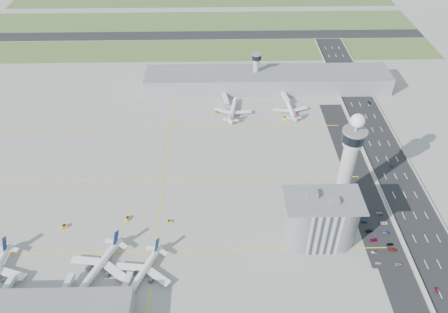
{
  "coord_description": "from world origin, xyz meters",
  "views": [
    {
      "loc": [
        -4.85,
        -186.33,
        194.15
      ],
      "look_at": [
        0.0,
        35.0,
        15.0
      ],
      "focal_mm": 35.0,
      "sensor_mm": 36.0,
      "label": 1
    }
  ],
  "objects_px": {
    "airplane_near_c": "(142,271)",
    "car_hw_1": "(392,166)",
    "airplane_far_a": "(233,108)",
    "car_hw_2": "(369,103)",
    "tug_4": "(216,112)",
    "jet_bridge_near_1": "(61,299)",
    "car_lot_8": "(390,244)",
    "tug_2": "(127,218)",
    "tug_0": "(64,226)",
    "car_lot_2": "(374,240)",
    "jet_bridge_far_1": "(283,95)",
    "jet_bridge_far_0": "(224,95)",
    "car_lot_10": "(384,223)",
    "secondary_tower": "(256,68)",
    "tug_1": "(104,257)",
    "car_lot_9": "(386,233)",
    "car_lot_4": "(364,222)",
    "jet_bridge_near_0": "(0,300)",
    "car_hw_4": "(336,69)",
    "control_tower": "(349,157)",
    "jet_bridge_near_2": "(122,298)",
    "airplane_near_b": "(97,264)",
    "airplane_far_b": "(290,106)",
    "car_lot_1": "(374,252)",
    "car_lot_0": "(378,263)",
    "car_lot_3": "(369,231)",
    "car_hw_0": "(437,290)",
    "admin_building": "(320,220)",
    "tug_5": "(284,118)",
    "tug_3": "(169,221)",
    "car_lot_5": "(364,215)"
  },
  "relations": [
    {
      "from": "jet_bridge_near_2",
      "to": "car_hw_0",
      "type": "relative_size",
      "value": 4.03
    },
    {
      "from": "car_lot_4",
      "to": "jet_bridge_near_0",
      "type": "bearing_deg",
      "value": 108.61
    },
    {
      "from": "admin_building",
      "to": "tug_5",
      "type": "bearing_deg",
      "value": 91.27
    },
    {
      "from": "tug_5",
      "to": "car_lot_2",
      "type": "xyz_separation_m",
      "value": [
        34.86,
        -124.86,
        -0.41
      ]
    },
    {
      "from": "airplane_far_a",
      "to": "tug_3",
      "type": "distance_m",
      "value": 125.22
    },
    {
      "from": "car_lot_4",
      "to": "car_lot_9",
      "type": "bearing_deg",
      "value": -126.28
    },
    {
      "from": "car_lot_10",
      "to": "airplane_near_c",
      "type": "bearing_deg",
      "value": 108.52
    },
    {
      "from": "tug_1",
      "to": "car_lot_9",
      "type": "bearing_deg",
      "value": 125.08
    },
    {
      "from": "car_hw_4",
      "to": "tug_4",
      "type": "bearing_deg",
      "value": -138.02
    },
    {
      "from": "tug_2",
      "to": "tug_0",
      "type": "bearing_deg",
      "value": 41.66
    },
    {
      "from": "jet_bridge_near_2",
      "to": "car_hw_4",
      "type": "xyz_separation_m",
      "value": [
        161.57,
        242.68,
        -2.23
      ]
    },
    {
      "from": "car_lot_2",
      "to": "jet_bridge_far_1",
      "type": "bearing_deg",
      "value": 3.53
    },
    {
      "from": "tug_1",
      "to": "car_hw_2",
      "type": "xyz_separation_m",
      "value": [
        189.89,
        155.2,
        -0.43
      ]
    },
    {
      "from": "airplane_far_a",
      "to": "jet_bridge_far_1",
      "type": "xyz_separation_m",
      "value": [
        43.14,
        22.52,
        -2.15
      ]
    },
    {
      "from": "airplane_far_b",
      "to": "car_lot_9",
      "type": "relative_size",
      "value": 9.04
    },
    {
      "from": "car_hw_2",
      "to": "jet_bridge_near_1",
      "type": "bearing_deg",
      "value": -144.89
    },
    {
      "from": "airplane_far_b",
      "to": "admin_building",
      "type": "bearing_deg",
      "value": 173.79
    },
    {
      "from": "car_lot_9",
      "to": "car_lot_4",
      "type": "bearing_deg",
      "value": 51.29
    },
    {
      "from": "airplane_near_c",
      "to": "car_hw_1",
      "type": "xyz_separation_m",
      "value": [
        160.14,
        86.7,
        -4.77
      ]
    },
    {
      "from": "tug_0",
      "to": "car_hw_4",
      "type": "xyz_separation_m",
      "value": [
        203.64,
        192.55,
        -0.43
      ]
    },
    {
      "from": "tug_2",
      "to": "car_hw_4",
      "type": "distance_m",
      "value": 250.86
    },
    {
      "from": "car_lot_0",
      "to": "car_lot_3",
      "type": "bearing_deg",
      "value": -1.71
    },
    {
      "from": "control_tower",
      "to": "car_lot_9",
      "type": "xyz_separation_m",
      "value": [
        20.96,
        -27.94,
        -34.41
      ]
    },
    {
      "from": "tug_5",
      "to": "car_lot_9",
      "type": "bearing_deg",
      "value": 37.31
    },
    {
      "from": "control_tower",
      "to": "jet_bridge_near_0",
      "type": "bearing_deg",
      "value": -159.55
    },
    {
      "from": "jet_bridge_near_0",
      "to": "car_lot_4",
      "type": "bearing_deg",
      "value": -65.64
    },
    {
      "from": "airplane_near_b",
      "to": "car_lot_9",
      "type": "height_order",
      "value": "airplane_near_b"
    },
    {
      "from": "car_lot_1",
      "to": "car_hw_2",
      "type": "distance_m",
      "value": 160.31
    },
    {
      "from": "tug_4",
      "to": "car_hw_2",
      "type": "bearing_deg",
      "value": -91.66
    },
    {
      "from": "control_tower",
      "to": "car_lot_4",
      "type": "height_order",
      "value": "control_tower"
    },
    {
      "from": "tug_4",
      "to": "car_lot_8",
      "type": "bearing_deg",
      "value": -151.85
    },
    {
      "from": "car_hw_0",
      "to": "tug_1",
      "type": "bearing_deg",
      "value": -178.21
    },
    {
      "from": "tug_4",
      "to": "airplane_near_b",
      "type": "bearing_deg",
      "value": 150.11
    },
    {
      "from": "jet_bridge_near_0",
      "to": "tug_5",
      "type": "bearing_deg",
      "value": -35.23
    },
    {
      "from": "jet_bridge_near_2",
      "to": "secondary_tower",
      "type": "bearing_deg",
      "value": -11.47
    },
    {
      "from": "airplane_near_c",
      "to": "secondary_tower",
      "type": "bearing_deg",
      "value": -177.89
    },
    {
      "from": "car_lot_10",
      "to": "tug_4",
      "type": "bearing_deg",
      "value": 43.69
    },
    {
      "from": "control_tower",
      "to": "tug_4",
      "type": "xyz_separation_m",
      "value": [
        -76.63,
        101.21,
        -34.2
      ]
    },
    {
      "from": "car_lot_1",
      "to": "car_lot_5",
      "type": "relative_size",
      "value": 0.95
    },
    {
      "from": "airplane_far_b",
      "to": "jet_bridge_near_2",
      "type": "xyz_separation_m",
      "value": [
        -108.12,
        -172.23,
        -1.98
      ]
    },
    {
      "from": "admin_building",
      "to": "car_lot_2",
      "type": "height_order",
      "value": "admin_building"
    },
    {
      "from": "secondary_tower",
      "to": "car_hw_2",
      "type": "bearing_deg",
      "value": -17.15
    },
    {
      "from": "airplane_far_a",
      "to": "car_hw_2",
      "type": "xyz_separation_m",
      "value": [
        113.95,
        11.88,
        -4.41
      ]
    },
    {
      "from": "jet_bridge_far_0",
      "to": "car_lot_10",
      "type": "xyz_separation_m",
      "value": [
        92.04,
        -144.05,
        -2.2
      ]
    },
    {
      "from": "secondary_tower",
      "to": "tug_4",
      "type": "height_order",
      "value": "secondary_tower"
    },
    {
      "from": "jet_bridge_far_0",
      "to": "car_lot_9",
      "type": "xyz_separation_m",
      "value": [
        90.96,
        -151.94,
        -2.22
      ]
    },
    {
      "from": "secondary_tower",
      "to": "car_hw_2",
      "type": "relative_size",
      "value": 7.41
    },
    {
      "from": "airplane_near_b",
      "to": "tug_5",
      "type": "bearing_deg",
      "value": 163.99
    },
    {
      "from": "airplane_far_a",
      "to": "jet_bridge_near_1",
      "type": "xyz_separation_m",
      "value": [
        -91.86,
        -170.48,
        -2.15
      ]
    },
    {
      "from": "jet_bridge_near_1",
      "to": "car_lot_4",
      "type": "relative_size",
      "value": 3.68
    }
  ]
}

